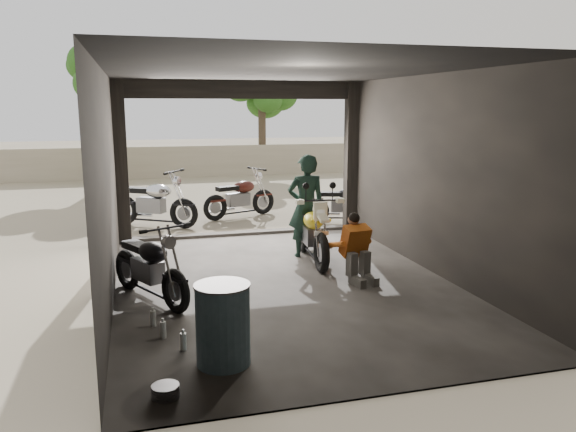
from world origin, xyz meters
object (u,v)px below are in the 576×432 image
mechanic (359,250)px  helmet (312,216)px  main_bike (312,228)px  stool (310,225)px  outside_bike_c (344,200)px  outside_bike_a (153,198)px  rider (306,206)px  oil_drum (223,326)px  sign_post (370,153)px  left_bike (149,261)px  outside_bike_b (240,193)px

mechanic → helmet: size_ratio=4.12×
main_bike → stool: (0.34, 1.17, -0.21)m
outside_bike_c → helmet: size_ratio=6.37×
outside_bike_a → rider: rider is taller
outside_bike_a → oil_drum: 7.38m
outside_bike_a → oil_drum: outside_bike_a is taller
outside_bike_a → stool: (2.90, -2.61, -0.25)m
outside_bike_a → mechanic: outside_bike_a is taller
helmet → oil_drum: size_ratio=0.29×
rider → sign_post: bearing=-126.6°
outside_bike_c → sign_post: sign_post is taller
left_bike → mechanic: bearing=-27.8°
main_bike → helmet: (0.38, 1.15, -0.02)m
main_bike → outside_bike_c: 3.49m
outside_bike_b → left_bike: bearing=135.3°
outside_bike_b → rider: bearing=164.6°
outside_bike_b → outside_bike_c: bearing=-142.6°
oil_drum → sign_post: bearing=56.7°
left_bike → sign_post: size_ratio=0.73×
outside_bike_a → mechanic: size_ratio=1.85×
outside_bike_b → stool: 3.26m
helmet → rider: bearing=-113.3°
outside_bike_b → rider: (0.48, -3.96, 0.34)m
oil_drum → sign_post: sign_post is taller
outside_bike_b → sign_post: size_ratio=0.75×
helmet → mechanic: bearing=-89.0°
outside_bike_c → stool: outside_bike_c is taller
rider → mechanic: rider is taller
rider → oil_drum: (-2.11, -3.94, -0.49)m
main_bike → outside_bike_c: size_ratio=1.14×
outside_bike_b → outside_bike_c: outside_bike_b is taller
outside_bike_a → stool: size_ratio=4.03×
rider → sign_post: size_ratio=0.80×
oil_drum → sign_post: (4.77, 7.26, 1.13)m
rider → oil_drum: bearing=63.8°
rider → sign_post: (2.66, 3.32, 0.64)m
main_bike → helmet: main_bike is taller
outside_bike_a → outside_bike_c: outside_bike_a is taller
left_bike → outside_bike_c: (4.55, 4.32, -0.03)m
outside_bike_c → oil_drum: size_ratio=1.82×
left_bike → outside_bike_c: size_ratio=1.06×
main_bike → oil_drum: main_bike is taller
outside_bike_c → stool: bearing=158.6°
helmet → outside_bike_a: bearing=140.3°
left_bike → helmet: 4.01m
outside_bike_a → outside_bike_c: (4.32, -0.76, -0.11)m
mechanic → main_bike: bearing=96.2°
left_bike → outside_bike_a: outside_bike_a is taller
main_bike → oil_drum: size_ratio=2.08×
oil_drum → outside_bike_a: bearing=93.5°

